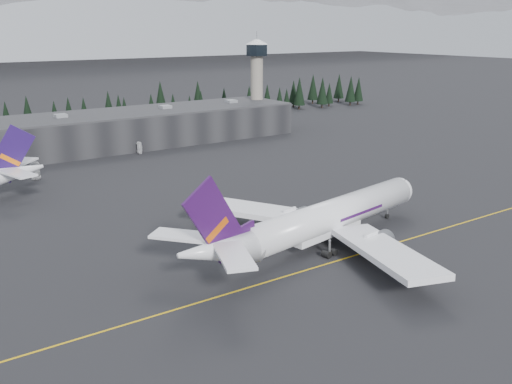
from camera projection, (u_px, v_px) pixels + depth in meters
ground at (316, 262)px, 108.05m from camera, size 1400.00×1400.00×0.00m
taxiline at (323, 265)px, 106.47m from camera, size 400.00×0.40×0.02m
terminal at (90, 132)px, 205.06m from camera, size 160.00×30.00×12.60m
control_tower at (257, 74)px, 243.58m from camera, size 10.00×10.00×37.70m
treeline at (60, 116)px, 233.96m from camera, size 360.00×20.00×15.00m
jet_main at (316, 221)px, 113.25m from camera, size 67.48×61.79×19.98m
gse_vehicle_a at (36, 177)px, 165.65m from camera, size 3.10×5.76×1.54m
gse_vehicle_b at (140, 152)px, 199.34m from camera, size 4.71×3.75×1.50m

